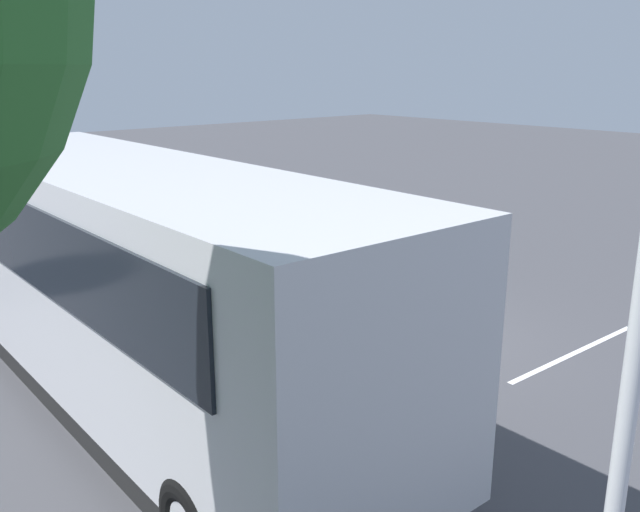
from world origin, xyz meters
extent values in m
plane|color=#424247|center=(0.00, 0.00, 0.00)|extent=(80.00, 80.00, 0.00)
cube|color=silver|center=(0.79, 4.20, 1.85)|extent=(9.78, 2.74, 2.80)
cube|color=black|center=(5.60, 4.08, 2.41)|extent=(0.11, 2.10, 1.23)
cube|color=black|center=(0.76, 2.93, 2.41)|extent=(8.17, 0.25, 1.01)
cube|color=black|center=(0.83, 5.47, 2.41)|extent=(8.17, 0.25, 1.01)
cube|color=#198C3F|center=(0.76, 2.94, 1.29)|extent=(8.56, 0.25, 0.28)
cube|color=black|center=(0.79, 4.20, 0.23)|extent=(9.00, 2.53, 0.45)
torus|color=black|center=(4.17, 2.99, 0.50)|extent=(1.01, 0.35, 1.00)
torus|color=black|center=(-2.64, 3.16, 0.50)|extent=(1.01, 0.35, 1.00)
cylinder|color=black|center=(-0.27, 1.30, 0.45)|extent=(0.14, 0.14, 0.74)
cube|color=black|center=(-0.26, 1.26, 0.05)|extent=(0.14, 0.27, 0.10)
cylinder|color=black|center=(-0.43, 1.28, 0.45)|extent=(0.14, 0.14, 0.74)
cube|color=black|center=(-0.42, 1.24, 0.05)|extent=(0.14, 0.27, 0.10)
cube|color=#3F594C|center=(-0.35, 1.29, 1.13)|extent=(0.42, 0.34, 0.61)
cylinder|color=#3F594C|center=(-0.11, 1.33, 1.14)|extent=(0.10, 0.10, 0.58)
sphere|color=tan|center=(-0.11, 1.33, 0.85)|extent=(0.10, 0.10, 0.09)
cylinder|color=#3F594C|center=(-0.58, 1.25, 1.14)|extent=(0.10, 0.10, 0.58)
sphere|color=tan|center=(-0.58, 1.25, 0.85)|extent=(0.10, 0.10, 0.09)
sphere|color=tan|center=(-0.35, 1.29, 1.56)|extent=(0.26, 0.26, 0.22)
cylinder|color=black|center=(0.56, 1.31, 0.45)|extent=(0.14, 0.14, 0.73)
cube|color=black|center=(0.56, 1.27, 0.05)|extent=(0.15, 0.28, 0.10)
cylinder|color=black|center=(0.41, 1.34, 0.45)|extent=(0.14, 0.14, 0.73)
cube|color=black|center=(0.40, 1.30, 0.05)|extent=(0.15, 0.28, 0.10)
cube|color=#3F594C|center=(0.49, 1.32, 1.12)|extent=(0.43, 0.35, 0.61)
cylinder|color=#3F594C|center=(0.72, 1.28, 1.13)|extent=(0.11, 0.11, 0.58)
sphere|color=tan|center=(0.72, 1.28, 0.84)|extent=(0.11, 0.11, 0.09)
cylinder|color=#3F594C|center=(0.25, 1.37, 1.13)|extent=(0.11, 0.11, 0.58)
sphere|color=tan|center=(0.25, 1.37, 0.84)|extent=(0.11, 0.11, 0.09)
sphere|color=tan|center=(0.49, 1.32, 1.55)|extent=(0.26, 0.26, 0.22)
cylinder|color=black|center=(1.94, 1.09, 0.47)|extent=(0.15, 0.15, 0.77)
cube|color=black|center=(1.93, 1.05, 0.05)|extent=(0.16, 0.28, 0.10)
cylinder|color=black|center=(1.78, 1.13, 0.47)|extent=(0.15, 0.15, 0.77)
cube|color=black|center=(1.77, 1.09, 0.05)|extent=(0.16, 0.28, 0.10)
cube|color=#D8F233|center=(1.86, 1.11, 1.18)|extent=(0.44, 0.36, 0.64)
cube|color=silver|center=(1.86, 1.11, 1.18)|extent=(0.45, 0.38, 0.06)
cylinder|color=#D8F233|center=(2.09, 1.05, 1.20)|extent=(0.11, 0.11, 0.61)
sphere|color=tan|center=(2.09, 1.05, 0.89)|extent=(0.11, 0.11, 0.09)
cylinder|color=#D8F233|center=(1.63, 1.17, 1.20)|extent=(0.11, 0.11, 0.61)
sphere|color=tan|center=(1.63, 1.17, 0.89)|extent=(0.11, 0.11, 0.09)
sphere|color=tan|center=(1.86, 1.11, 1.64)|extent=(0.28, 0.28, 0.23)
torus|color=black|center=(3.37, 1.97, 0.30)|extent=(0.61, 0.22, 0.60)
cylinder|color=silver|center=(3.37, 1.97, 0.30)|extent=(0.13, 0.12, 0.12)
torus|color=black|center=(1.94, 2.20, 0.30)|extent=(0.61, 0.22, 0.60)
cylinder|color=silver|center=(1.94, 2.20, 0.30)|extent=(0.14, 0.14, 0.12)
cylinder|color=silver|center=(3.32, 1.98, 0.65)|extent=(0.32, 0.11, 0.67)
cube|color=white|center=(2.73, 2.07, 0.63)|extent=(0.87, 0.41, 0.36)
cube|color=black|center=(2.26, 2.15, 0.68)|extent=(0.55, 0.30, 0.20)
cylinder|color=silver|center=(2.39, 2.27, 0.42)|extent=(0.46, 0.15, 0.08)
cylinder|color=black|center=(3.28, 1.98, 0.95)|extent=(0.13, 0.58, 0.04)
torus|color=black|center=(3.84, -1.70, 0.30)|extent=(0.61, 0.19, 0.60)
cylinder|color=silver|center=(3.84, -1.70, 0.30)|extent=(0.13, 0.11, 0.12)
torus|color=black|center=(5.28, -1.57, 0.30)|extent=(0.61, 0.19, 0.60)
cylinder|color=silver|center=(5.28, -1.57, 0.30)|extent=(0.13, 0.13, 0.12)
cylinder|color=silver|center=(3.89, -1.70, 0.65)|extent=(0.32, 0.09, 0.67)
cube|color=red|center=(4.49, -1.64, 0.63)|extent=(0.86, 0.36, 0.36)
cube|color=black|center=(4.97, -1.60, 0.68)|extent=(0.54, 0.27, 0.20)
cylinder|color=silver|center=(4.86, -1.75, 0.42)|extent=(0.46, 0.12, 0.08)
cylinder|color=black|center=(3.94, -1.69, 0.95)|extent=(0.09, 0.58, 0.04)
cube|color=black|center=(4.56, -1.63, 0.92)|extent=(0.58, 0.39, 0.51)
sphere|color=black|center=(4.16, -1.67, 1.10)|extent=(0.28, 0.28, 0.26)
cylinder|color=black|center=(4.26, -1.48, 0.92)|extent=(0.43, 0.13, 0.33)
cylinder|color=black|center=(4.72, -1.44, 0.60)|extent=(0.11, 0.11, 0.40)
cylinder|color=black|center=(4.29, -1.84, 0.92)|extent=(0.43, 0.13, 0.33)
cylinder|color=black|center=(4.75, -1.80, 0.60)|extent=(0.11, 0.11, 0.40)
cube|color=orange|center=(2.17, -0.29, 0.01)|extent=(0.34, 0.34, 0.03)
cone|color=orange|center=(2.17, -0.29, 0.33)|extent=(0.26, 0.26, 0.60)
cylinder|color=white|center=(2.17, -0.29, 0.30)|extent=(0.19, 0.19, 0.07)
cube|color=white|center=(-2.37, -1.75, 0.00)|extent=(0.22, 3.50, 0.01)
cube|color=white|center=(0.57, -1.75, 0.00)|extent=(0.23, 3.78, 0.01)
cube|color=white|center=(3.50, -1.75, 0.00)|extent=(0.26, 4.64, 0.01)
camera|label=1|loc=(-7.27, 8.03, 4.45)|focal=38.20mm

